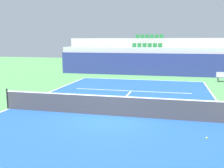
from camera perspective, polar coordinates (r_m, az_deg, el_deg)
ground_plane at (r=12.58m, az=-0.52°, el=-6.91°), size 80.00×80.00×0.00m
court_surface at (r=12.58m, az=-0.52°, el=-6.89°), size 11.00×24.00×0.01m
baseline_far at (r=24.10m, az=6.32°, el=0.92°), size 11.00×0.10×0.00m
sideline_left at (r=14.82m, az=-21.53°, el=-5.02°), size 0.10×24.00×0.00m
service_line_far at (r=18.68m, az=4.20°, el=-1.50°), size 8.26×0.10×0.00m
centre_service_line at (r=15.60m, az=2.31°, el=-3.66°), size 0.10×6.40×0.00m
back_wall at (r=27.21m, az=7.22°, el=4.25°), size 18.20×0.30×2.28m
stands_tier_lower at (r=28.52m, az=7.53°, el=5.06°), size 18.20×2.40×2.85m
stands_tier_upper at (r=30.88m, az=8.01°, el=6.27°), size 18.20×2.40×3.82m
seating_row_lower at (r=28.54m, az=7.62°, el=8.18°), size 3.20×0.44×0.44m
seating_row_upper at (r=30.93m, az=8.12°, el=10.05°), size 3.20×0.44×0.44m
tennis_net at (r=12.45m, az=-0.53°, el=-4.67°), size 11.08×0.08×1.07m
tennis_ball_0 at (r=10.32m, az=19.91°, el=-10.95°), size 0.07×0.07×0.07m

